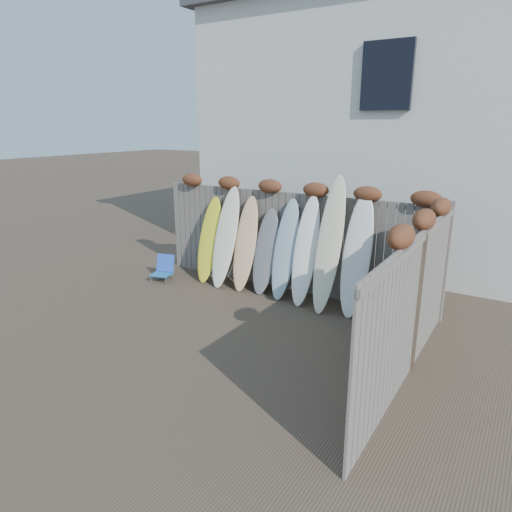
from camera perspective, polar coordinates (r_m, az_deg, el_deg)
The scene contains 15 objects.
ground at distance 7.66m, azimuth -4.85°, elevation -9.35°, with size 80.00×80.00×0.00m, color #493A2D.
back_fence at distance 9.15m, azimuth 4.30°, elevation 2.82°, with size 6.05×0.28×2.24m.
right_fence at distance 6.25m, azimuth 19.04°, elevation -4.89°, with size 0.28×4.40×2.24m.
house at distance 12.54m, azimuth 15.54°, elevation 15.22°, with size 8.50×5.50×6.33m.
beach_chair at distance 10.16m, azimuth -11.47°, elevation -1.55°, with size 0.50×0.52×0.55m.
wooden_crate at distance 7.27m, azimuth 16.80°, elevation -8.39°, with size 0.61×0.51×0.72m, color brown.
lattice_panel at distance 7.06m, azimuth 19.45°, elevation -3.94°, with size 0.05×1.30×1.96m, color brown.
surfboard_0 at distance 9.83m, azimuth -5.87°, elevation 2.04°, with size 0.50×0.07×1.88m, color yellow.
surfboard_1 at distance 9.49m, azimuth -3.82°, elevation 2.37°, with size 0.53×0.07×2.15m, color white.
surfboard_2 at distance 9.28m, azimuth -1.33°, elevation 1.55°, with size 0.47×0.07×1.97m, color #FDD87C.
surfboard_3 at distance 9.10m, azimuth 1.19°, elevation 0.59°, with size 0.50×0.07×1.76m, color slate.
surfboard_4 at distance 8.84m, azimuth 3.66°, elevation 0.85°, with size 0.47×0.07×2.00m, color #92B0BF.
surfboard_5 at distance 8.58m, azimuth 6.21°, elevation 0.66°, with size 0.46×0.07×2.10m, color white.
surfboard_6 at distance 8.28m, azimuth 9.13°, elevation 1.43°, with size 0.46×0.07×2.53m, color beige.
surfboard_7 at distance 8.20m, azimuth 12.49°, elevation 0.09°, with size 0.50×0.07×2.24m, color silver.
Camera 1 is at (4.20, -5.49, 3.30)m, focal length 32.00 mm.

